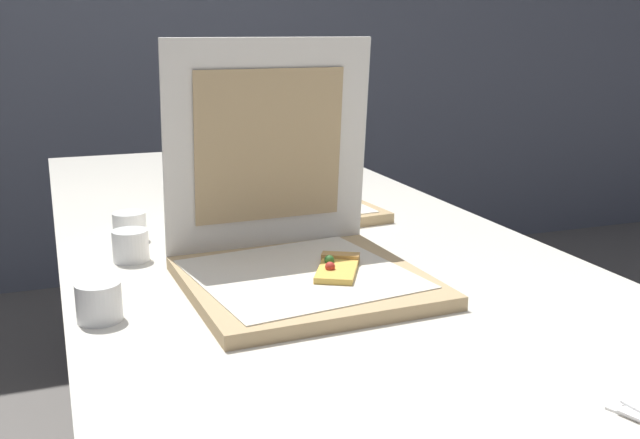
{
  "coord_description": "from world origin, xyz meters",
  "views": [
    {
      "loc": [
        -0.44,
        -0.8,
        1.13
      ],
      "look_at": [
        0.02,
        0.44,
        0.79
      ],
      "focal_mm": 41.39,
      "sensor_mm": 36.0,
      "label": 1
    }
  ],
  "objects_px": {
    "pizza_box_front": "(297,248)",
    "cup_white_mid": "(130,227)",
    "table": "(283,251)",
    "cup_white_near_left": "(99,302)",
    "cup_white_near_center": "(131,246)",
    "pizza_box_middle": "(271,185)"
  },
  "relations": [
    {
      "from": "table",
      "to": "cup_white_near_left",
      "type": "height_order",
      "value": "cup_white_near_left"
    },
    {
      "from": "pizza_box_middle",
      "to": "pizza_box_front",
      "type": "bearing_deg",
      "value": -107.79
    },
    {
      "from": "table",
      "to": "pizza_box_middle",
      "type": "xyz_separation_m",
      "value": [
        0.03,
        0.19,
        0.1
      ]
    },
    {
      "from": "cup_white_mid",
      "to": "cup_white_near_center",
      "type": "bearing_deg",
      "value": -95.61
    },
    {
      "from": "pizza_box_middle",
      "to": "cup_white_mid",
      "type": "height_order",
      "value": "pizza_box_middle"
    },
    {
      "from": "pizza_box_front",
      "to": "cup_white_mid",
      "type": "bearing_deg",
      "value": 121.47
    },
    {
      "from": "table",
      "to": "cup_white_mid",
      "type": "xyz_separation_m",
      "value": [
        -0.3,
        0.03,
        0.07
      ]
    },
    {
      "from": "pizza_box_middle",
      "to": "cup_white_near_left",
      "type": "distance_m",
      "value": 0.7
    },
    {
      "from": "pizza_box_front",
      "to": "pizza_box_middle",
      "type": "distance_m",
      "value": 0.51
    },
    {
      "from": "cup_white_near_left",
      "to": "cup_white_mid",
      "type": "relative_size",
      "value": 1.0
    },
    {
      "from": "cup_white_mid",
      "to": "table",
      "type": "bearing_deg",
      "value": -5.8
    },
    {
      "from": "cup_white_near_center",
      "to": "pizza_box_front",
      "type": "bearing_deg",
      "value": -40.56
    },
    {
      "from": "table",
      "to": "cup_white_mid",
      "type": "bearing_deg",
      "value": 174.2
    },
    {
      "from": "table",
      "to": "pizza_box_front",
      "type": "relative_size",
      "value": 5.61
    },
    {
      "from": "pizza_box_front",
      "to": "cup_white_mid",
      "type": "xyz_separation_m",
      "value": [
        -0.23,
        0.34,
        -0.03
      ]
    },
    {
      "from": "cup_white_mid",
      "to": "pizza_box_front",
      "type": "bearing_deg",
      "value": -56.19
    },
    {
      "from": "cup_white_near_center",
      "to": "pizza_box_middle",
      "type": "bearing_deg",
      "value": 39.71
    },
    {
      "from": "pizza_box_front",
      "to": "table",
      "type": "bearing_deg",
      "value": 74.08
    },
    {
      "from": "pizza_box_middle",
      "to": "cup_white_mid",
      "type": "xyz_separation_m",
      "value": [
        -0.33,
        -0.15,
        -0.03
      ]
    },
    {
      "from": "pizza_box_front",
      "to": "cup_white_mid",
      "type": "distance_m",
      "value": 0.41
    },
    {
      "from": "table",
      "to": "cup_white_near_left",
      "type": "bearing_deg",
      "value": -136.4
    },
    {
      "from": "cup_white_near_left",
      "to": "cup_white_mid",
      "type": "xyz_separation_m",
      "value": [
        0.09,
        0.4,
        0.0
      ]
    }
  ]
}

